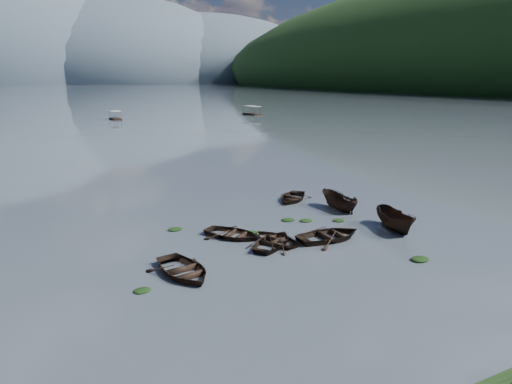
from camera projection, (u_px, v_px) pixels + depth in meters
name	position (u px, v px, depth m)	size (l,w,h in m)	color
ground_plane	(345.00, 268.00, 27.51)	(2400.00, 2400.00, 0.00)	#49515B
haze_mtn_c	(112.00, 82.00, 867.59)	(520.00, 520.00, 260.00)	#475666
haze_mtn_d	(201.00, 82.00, 946.07)	(520.00, 520.00, 220.00)	#475666
rowboat_0	(183.00, 274.00, 26.58)	(3.43, 4.80, 0.99)	black
rowboat_1	(273.00, 245.00, 31.19)	(3.02, 4.23, 0.88)	black
rowboat_3	(275.00, 242.00, 31.87)	(2.77, 3.88, 0.80)	black
rowboat_4	(329.00, 239.00, 32.28)	(3.51, 4.91, 1.02)	black
rowboat_5	(395.00, 230.00, 34.34)	(1.74, 4.62, 1.79)	black
rowboat_6	(233.00, 237.00, 32.76)	(3.12, 4.37, 0.91)	black
rowboat_7	(292.00, 200.00, 42.54)	(3.18, 4.46, 0.92)	black
rowboat_8	(338.00, 210.00, 39.54)	(1.63, 4.33, 1.67)	black
weed_clump_0	(142.00, 291.00, 24.50)	(0.96, 0.78, 0.21)	black
weed_clump_1	(251.00, 234.00, 33.44)	(1.10, 0.88, 0.24)	black
weed_clump_2	(420.00, 260.00, 28.62)	(1.21, 0.97, 0.26)	black
weed_clump_3	(339.00, 221.00, 36.40)	(0.98, 0.83, 0.22)	black
weed_clump_4	(394.00, 215.00, 37.93)	(1.18, 0.94, 0.24)	black
weed_clump_5	(175.00, 230.00, 34.28)	(1.08, 0.87, 0.23)	black
weed_clump_6	(288.00, 221.00, 36.52)	(1.10, 0.92, 0.23)	black
weed_clump_7	(306.00, 221.00, 36.35)	(1.05, 0.84, 0.23)	black
pontoon_centre	(116.00, 119.00, 122.22)	(2.38, 5.72, 2.19)	black
pontoon_right	(252.00, 115.00, 136.90)	(2.73, 6.55, 2.51)	black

